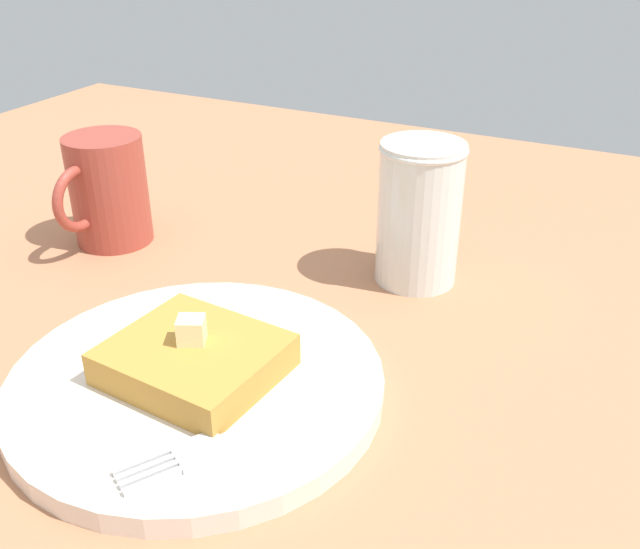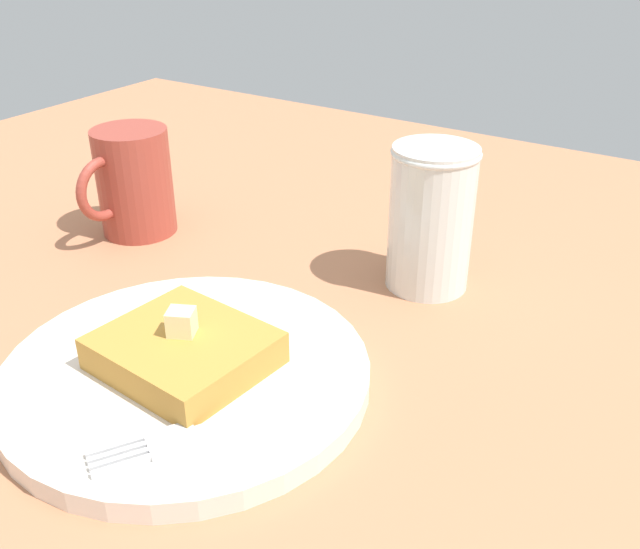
{
  "view_description": "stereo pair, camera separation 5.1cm",
  "coord_description": "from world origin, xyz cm",
  "px_view_note": "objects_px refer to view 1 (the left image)",
  "views": [
    {
      "loc": [
        30.63,
        25.88,
        30.97
      ],
      "look_at": [
        -9.55,
        6.01,
        6.76
      ],
      "focal_mm": 40.0,
      "sensor_mm": 36.0,
      "label": 1
    },
    {
      "loc": [
        28.12,
        30.3,
        30.97
      ],
      "look_at": [
        -9.55,
        6.01,
        6.76
      ],
      "focal_mm": 40.0,
      "sensor_mm": 36.0,
      "label": 2
    }
  ],
  "objects_px": {
    "syrup_jar": "(419,218)",
    "coffee_mug": "(107,190)",
    "fork": "(238,435)",
    "plate": "(197,381)"
  },
  "relations": [
    {
      "from": "plate",
      "to": "coffee_mug",
      "type": "bearing_deg",
      "value": -127.49
    },
    {
      "from": "fork",
      "to": "syrup_jar",
      "type": "bearing_deg",
      "value": 176.05
    },
    {
      "from": "syrup_jar",
      "to": "coffee_mug",
      "type": "distance_m",
      "value": 0.28
    },
    {
      "from": "syrup_jar",
      "to": "fork",
      "type": "bearing_deg",
      "value": -3.95
    },
    {
      "from": "plate",
      "to": "fork",
      "type": "distance_m",
      "value": 0.07
    },
    {
      "from": "syrup_jar",
      "to": "coffee_mug",
      "type": "bearing_deg",
      "value": -78.74
    },
    {
      "from": "plate",
      "to": "coffee_mug",
      "type": "height_order",
      "value": "coffee_mug"
    },
    {
      "from": "syrup_jar",
      "to": "coffee_mug",
      "type": "height_order",
      "value": "syrup_jar"
    },
    {
      "from": "fork",
      "to": "plate",
      "type": "bearing_deg",
      "value": -125.04
    },
    {
      "from": "fork",
      "to": "syrup_jar",
      "type": "height_order",
      "value": "syrup_jar"
    }
  ]
}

